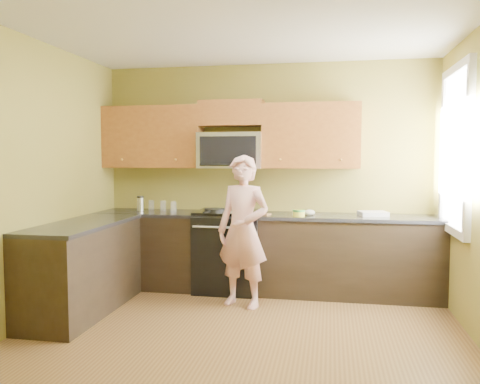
% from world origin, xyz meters
% --- Properties ---
extents(floor, '(4.00, 4.00, 0.00)m').
position_xyz_m(floor, '(0.00, 0.00, 0.00)').
color(floor, brown).
rests_on(floor, ground).
extents(ceiling, '(4.00, 4.00, 0.00)m').
position_xyz_m(ceiling, '(0.00, 0.00, 2.70)').
color(ceiling, white).
rests_on(ceiling, ground).
extents(wall_back, '(4.00, 0.00, 4.00)m').
position_xyz_m(wall_back, '(0.00, 2.00, 1.35)').
color(wall_back, olive).
rests_on(wall_back, ground).
extents(wall_front, '(4.00, 0.00, 4.00)m').
position_xyz_m(wall_front, '(0.00, -2.00, 1.35)').
color(wall_front, olive).
rests_on(wall_front, ground).
extents(wall_left, '(0.00, 4.00, 4.00)m').
position_xyz_m(wall_left, '(-2.00, 0.00, 1.35)').
color(wall_left, olive).
rests_on(wall_left, ground).
extents(cabinet_back_run, '(4.00, 0.60, 0.88)m').
position_xyz_m(cabinet_back_run, '(0.00, 1.70, 0.44)').
color(cabinet_back_run, black).
rests_on(cabinet_back_run, floor).
extents(cabinet_left_run, '(0.60, 1.60, 0.88)m').
position_xyz_m(cabinet_left_run, '(-1.70, 0.60, 0.44)').
color(cabinet_left_run, black).
rests_on(cabinet_left_run, floor).
extents(countertop_back, '(4.00, 0.62, 0.04)m').
position_xyz_m(countertop_back, '(0.00, 1.69, 0.90)').
color(countertop_back, black).
rests_on(countertop_back, cabinet_back_run).
extents(countertop_left, '(0.62, 1.60, 0.04)m').
position_xyz_m(countertop_left, '(-1.69, 0.60, 0.90)').
color(countertop_left, black).
rests_on(countertop_left, cabinet_left_run).
extents(stove, '(0.76, 0.65, 0.95)m').
position_xyz_m(stove, '(-0.40, 1.68, 0.47)').
color(stove, black).
rests_on(stove, floor).
extents(microwave, '(0.76, 0.40, 0.42)m').
position_xyz_m(microwave, '(-0.40, 1.80, 1.45)').
color(microwave, silver).
rests_on(microwave, wall_back).
extents(upper_cab_left, '(1.22, 0.33, 0.75)m').
position_xyz_m(upper_cab_left, '(-1.39, 1.83, 1.45)').
color(upper_cab_left, brown).
rests_on(upper_cab_left, wall_back).
extents(upper_cab_right, '(1.12, 0.33, 0.75)m').
position_xyz_m(upper_cab_right, '(0.54, 1.83, 1.45)').
color(upper_cab_right, brown).
rests_on(upper_cab_right, wall_back).
extents(upper_cab_over_mw, '(0.76, 0.33, 0.30)m').
position_xyz_m(upper_cab_over_mw, '(-0.40, 1.83, 2.10)').
color(upper_cab_over_mw, brown).
rests_on(upper_cab_over_mw, wall_back).
extents(window, '(0.06, 1.06, 1.66)m').
position_xyz_m(window, '(1.98, 1.20, 1.65)').
color(window, white).
rests_on(window, wall_right).
extents(woman, '(0.68, 0.55, 1.60)m').
position_xyz_m(woman, '(-0.13, 1.10, 0.80)').
color(woman, '#EA7675').
rests_on(woman, floor).
extents(frying_pan, '(0.33, 0.45, 0.05)m').
position_xyz_m(frying_pan, '(-0.51, 1.42, 0.95)').
color(frying_pan, black).
rests_on(frying_pan, stove).
extents(butter_tub, '(0.18, 0.18, 0.10)m').
position_xyz_m(butter_tub, '(0.43, 1.50, 0.92)').
color(butter_tub, '#F7F341').
rests_on(butter_tub, countertop_back).
extents(toast_slice, '(0.14, 0.14, 0.01)m').
position_xyz_m(toast_slice, '(0.04, 1.58, 0.93)').
color(toast_slice, '#B27F47').
rests_on(toast_slice, countertop_back).
extents(napkin_a, '(0.11, 0.12, 0.06)m').
position_xyz_m(napkin_a, '(-0.30, 1.45, 0.95)').
color(napkin_a, silver).
rests_on(napkin_a, countertop_back).
extents(napkin_b, '(0.16, 0.17, 0.07)m').
position_xyz_m(napkin_b, '(0.54, 1.63, 0.95)').
color(napkin_b, silver).
rests_on(napkin_b, countertop_back).
extents(dish_towel, '(0.34, 0.30, 0.05)m').
position_xyz_m(dish_towel, '(1.25, 1.72, 0.95)').
color(dish_towel, white).
rests_on(dish_towel, countertop_back).
extents(travel_mug, '(0.10, 0.10, 0.18)m').
position_xyz_m(travel_mug, '(-1.54, 1.76, 0.92)').
color(travel_mug, silver).
rests_on(travel_mug, countertop_back).
extents(glass_a, '(0.09, 0.09, 0.12)m').
position_xyz_m(glass_a, '(-1.43, 1.85, 0.98)').
color(glass_a, silver).
rests_on(glass_a, countertop_back).
extents(glass_b, '(0.07, 0.07, 0.12)m').
position_xyz_m(glass_b, '(-1.27, 1.83, 0.98)').
color(glass_b, silver).
rests_on(glass_b, countertop_back).
extents(glass_c, '(0.08, 0.08, 0.12)m').
position_xyz_m(glass_c, '(-1.11, 1.74, 0.98)').
color(glass_c, silver).
rests_on(glass_c, countertop_back).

